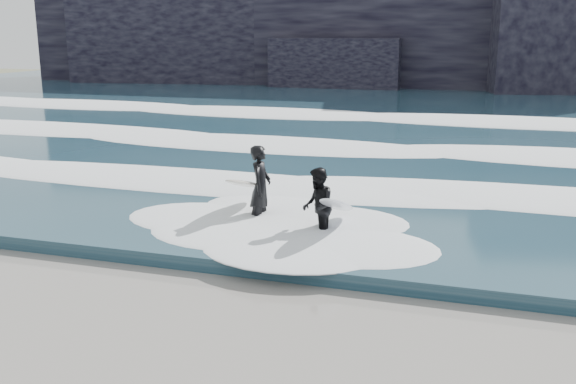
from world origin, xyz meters
name	(u,v)px	position (x,y,z in m)	size (l,w,h in m)	color
ground	(213,361)	(0.00, 0.00, 0.00)	(120.00, 120.00, 0.00)	olive
sea	(424,111)	(0.00, 29.00, 0.15)	(90.00, 52.00, 0.30)	#1F3D4B
headland	(449,25)	(0.00, 46.00, 5.00)	(70.00, 9.00, 10.00)	black
foam_near	(349,187)	(0.00, 9.00, 0.40)	(60.00, 3.20, 0.20)	white
foam_mid	(389,144)	(0.00, 16.00, 0.42)	(60.00, 4.00, 0.24)	white
foam_far	(416,114)	(0.00, 25.00, 0.45)	(60.00, 4.80, 0.30)	white
surfer_left	(257,186)	(-1.56, 6.13, 0.98)	(1.01, 2.25, 1.94)	black
surfer_right	(321,206)	(0.15, 5.36, 0.84)	(1.18, 2.17, 1.67)	black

